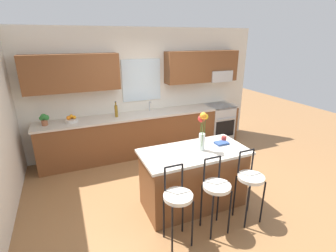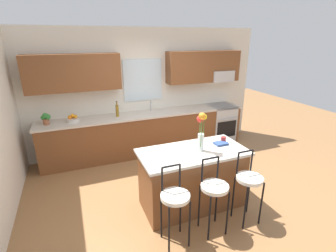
{
  "view_description": "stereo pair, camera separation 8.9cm",
  "coord_description": "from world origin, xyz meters",
  "px_view_note": "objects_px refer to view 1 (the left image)",
  "views": [
    {
      "loc": [
        -1.61,
        -3.31,
        2.49
      ],
      "look_at": [
        0.02,
        0.55,
        1.0
      ],
      "focal_mm": 26.71,
      "sensor_mm": 36.0,
      "label": 1
    },
    {
      "loc": [
        -1.53,
        -3.34,
        2.49
      ],
      "look_at": [
        0.02,
        0.55,
        1.0
      ],
      "focal_mm": 26.71,
      "sensor_mm": 36.0,
      "label": 2
    }
  ],
  "objects_px": {
    "oven_range": "(218,123)",
    "kitchen_island": "(193,178)",
    "bar_stool_middle": "(216,189)",
    "fruit_bowl_oranges": "(72,120)",
    "flower_vase": "(202,129)",
    "mug_ceramic": "(224,139)",
    "bar_stool_near": "(178,200)",
    "cookbook": "(221,143)",
    "bar_stool_far": "(250,180)",
    "bottle_olive_oil": "(116,111)",
    "potted_plant_small": "(44,119)"
  },
  "relations": [
    {
      "from": "bar_stool_near",
      "to": "bottle_olive_oil",
      "type": "bearing_deg",
      "value": 93.28
    },
    {
      "from": "bar_stool_far",
      "to": "bar_stool_near",
      "type": "bearing_deg",
      "value": 180.0
    },
    {
      "from": "mug_ceramic",
      "to": "fruit_bowl_oranges",
      "type": "xyz_separation_m",
      "value": [
        -2.18,
        1.97,
        0.01
      ]
    },
    {
      "from": "bottle_olive_oil",
      "to": "potted_plant_small",
      "type": "bearing_deg",
      "value": -179.95
    },
    {
      "from": "oven_range",
      "to": "kitchen_island",
      "type": "bearing_deg",
      "value": -131.46
    },
    {
      "from": "bar_stool_near",
      "to": "potted_plant_small",
      "type": "xyz_separation_m",
      "value": [
        -1.51,
        2.7,
        0.41
      ]
    },
    {
      "from": "oven_range",
      "to": "cookbook",
      "type": "relative_size",
      "value": 4.6
    },
    {
      "from": "bar_stool_near",
      "to": "bar_stool_middle",
      "type": "relative_size",
      "value": 1.0
    },
    {
      "from": "bar_stool_middle",
      "to": "mug_ceramic",
      "type": "relative_size",
      "value": 11.58
    },
    {
      "from": "oven_range",
      "to": "bar_stool_far",
      "type": "bearing_deg",
      "value": -115.49
    },
    {
      "from": "oven_range",
      "to": "kitchen_island",
      "type": "xyz_separation_m",
      "value": [
        -1.83,
        -2.07,
        0.0
      ]
    },
    {
      "from": "cookbook",
      "to": "bottle_olive_oil",
      "type": "distance_m",
      "value": 2.37
    },
    {
      "from": "bar_stool_far",
      "to": "fruit_bowl_oranges",
      "type": "relative_size",
      "value": 4.34
    },
    {
      "from": "cookbook",
      "to": "bottle_olive_oil",
      "type": "xyz_separation_m",
      "value": [
        -1.21,
        2.04,
        0.12
      ]
    },
    {
      "from": "bottle_olive_oil",
      "to": "cookbook",
      "type": "bearing_deg",
      "value": -59.23
    },
    {
      "from": "bar_stool_far",
      "to": "cookbook",
      "type": "distance_m",
      "value": 0.73
    },
    {
      "from": "flower_vase",
      "to": "bottle_olive_oil",
      "type": "distance_m",
      "value": 2.27
    },
    {
      "from": "flower_vase",
      "to": "mug_ceramic",
      "type": "xyz_separation_m",
      "value": [
        0.49,
        0.14,
        -0.29
      ]
    },
    {
      "from": "flower_vase",
      "to": "bar_stool_middle",
      "type": "bearing_deg",
      "value": -100.15
    },
    {
      "from": "oven_range",
      "to": "mug_ceramic",
      "type": "relative_size",
      "value": 10.22
    },
    {
      "from": "oven_range",
      "to": "bar_stool_far",
      "type": "xyz_separation_m",
      "value": [
        -1.28,
        -2.68,
        0.18
      ]
    },
    {
      "from": "bar_stool_far",
      "to": "bottle_olive_oil",
      "type": "xyz_separation_m",
      "value": [
        -1.26,
        2.7,
        0.42
      ]
    },
    {
      "from": "bar_stool_near",
      "to": "mug_ceramic",
      "type": "height_order",
      "value": "bar_stool_near"
    },
    {
      "from": "bar_stool_middle",
      "to": "fruit_bowl_oranges",
      "type": "relative_size",
      "value": 4.34
    },
    {
      "from": "bottle_olive_oil",
      "to": "potted_plant_small",
      "type": "height_order",
      "value": "bottle_olive_oil"
    },
    {
      "from": "oven_range",
      "to": "bar_stool_near",
      "type": "bearing_deg",
      "value": -131.59
    },
    {
      "from": "oven_range",
      "to": "fruit_bowl_oranges",
      "type": "relative_size",
      "value": 3.83
    },
    {
      "from": "kitchen_island",
      "to": "cookbook",
      "type": "bearing_deg",
      "value": 6.18
    },
    {
      "from": "kitchen_island",
      "to": "bar_stool_middle",
      "type": "distance_m",
      "value": 0.63
    },
    {
      "from": "kitchen_island",
      "to": "cookbook",
      "type": "distance_m",
      "value": 0.7
    },
    {
      "from": "oven_range",
      "to": "cookbook",
      "type": "height_order",
      "value": "cookbook"
    },
    {
      "from": "bar_stool_near",
      "to": "flower_vase",
      "type": "xyz_separation_m",
      "value": [
        0.66,
        0.59,
        0.62
      ]
    },
    {
      "from": "oven_range",
      "to": "bottle_olive_oil",
      "type": "xyz_separation_m",
      "value": [
        -2.53,
        0.02,
        0.59
      ]
    },
    {
      "from": "mug_ceramic",
      "to": "fruit_bowl_oranges",
      "type": "bearing_deg",
      "value": 137.87
    },
    {
      "from": "kitchen_island",
      "to": "flower_vase",
      "type": "distance_m",
      "value": 0.8
    },
    {
      "from": "bar_stool_near",
      "to": "cookbook",
      "type": "xyz_separation_m",
      "value": [
        1.06,
        0.66,
        0.3
      ]
    },
    {
      "from": "bar_stool_middle",
      "to": "cookbook",
      "type": "distance_m",
      "value": 0.89
    },
    {
      "from": "kitchen_island",
      "to": "bar_stool_near",
      "type": "distance_m",
      "value": 0.84
    },
    {
      "from": "fruit_bowl_oranges",
      "to": "kitchen_island",
      "type": "bearing_deg",
      "value": -52.91
    },
    {
      "from": "flower_vase",
      "to": "fruit_bowl_oranges",
      "type": "xyz_separation_m",
      "value": [
        -1.69,
        2.12,
        -0.29
      ]
    },
    {
      "from": "bar_stool_middle",
      "to": "cookbook",
      "type": "height_order",
      "value": "bar_stool_middle"
    },
    {
      "from": "flower_vase",
      "to": "cookbook",
      "type": "height_order",
      "value": "flower_vase"
    },
    {
      "from": "flower_vase",
      "to": "bar_stool_far",
      "type": "bearing_deg",
      "value": -53.09
    },
    {
      "from": "fruit_bowl_oranges",
      "to": "bottle_olive_oil",
      "type": "distance_m",
      "value": 0.88
    },
    {
      "from": "oven_range",
      "to": "bar_stool_middle",
      "type": "bearing_deg",
      "value": -124.3
    },
    {
      "from": "bar_stool_near",
      "to": "fruit_bowl_oranges",
      "type": "distance_m",
      "value": 2.92
    },
    {
      "from": "kitchen_island",
      "to": "mug_ceramic",
      "type": "xyz_separation_m",
      "value": [
        0.6,
        0.12,
        0.5
      ]
    },
    {
      "from": "bar_stool_near",
      "to": "cookbook",
      "type": "height_order",
      "value": "bar_stool_near"
    },
    {
      "from": "bar_stool_far",
      "to": "fruit_bowl_oranges",
      "type": "xyz_separation_m",
      "value": [
        -2.14,
        2.71,
        0.34
      ]
    },
    {
      "from": "bar_stool_middle",
      "to": "fruit_bowl_oranges",
      "type": "height_order",
      "value": "fruit_bowl_oranges"
    }
  ]
}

